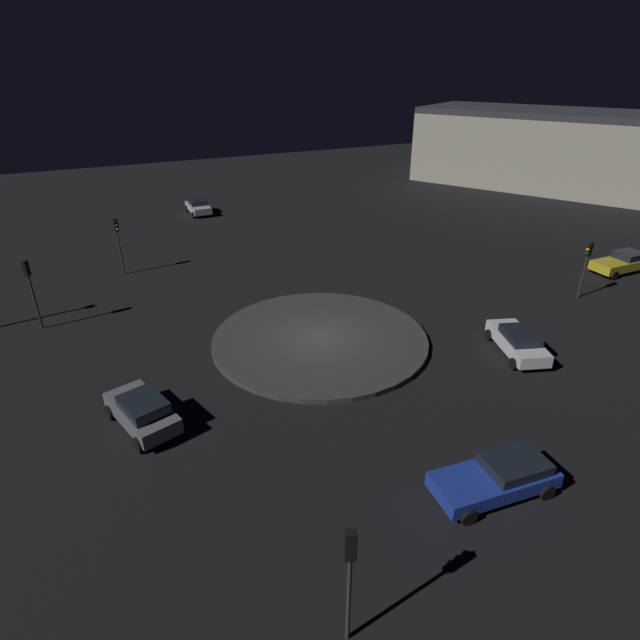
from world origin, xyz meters
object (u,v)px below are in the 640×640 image
object	(u,v)px
traffic_light_southeast	(350,565)
traffic_light_southwest	(30,281)
car_yellow	(622,262)
store_building	(546,149)
car_grey	(142,411)
car_blue	(498,477)
car_silver	(198,207)
traffic_light_southwest_near	(118,235)
traffic_light_north	(587,259)
car_white	(518,341)

from	to	relation	value
traffic_light_southeast	traffic_light_southwest	bearing A→B (deg)	40.78
car_yellow	traffic_light_southeast	world-z (taller)	traffic_light_southeast
traffic_light_southeast	store_building	distance (m)	62.00
car_grey	car_blue	xyz separation A→B (m)	(9.38, 11.02, -0.11)
car_grey	store_building	size ratio (longest dim) A/B	0.14
car_blue	traffic_light_southeast	distance (m)	8.12
traffic_light_southeast	traffic_light_southwest	xyz separation A→B (m)	(-23.60, -7.59, 0.07)
car_silver	traffic_light_southwest_near	xyz separation A→B (m)	(13.95, -8.88, 2.22)
car_blue	car_yellow	bearing A→B (deg)	-145.97
store_building	traffic_light_north	bearing A→B (deg)	107.82
car_silver	car_grey	bearing A→B (deg)	161.46
traffic_light_southeast	traffic_light_southwest_near	world-z (taller)	traffic_light_southwest_near
car_grey	car_blue	size ratio (longest dim) A/B	0.91
car_yellow	traffic_light_southwest_near	xyz separation A→B (m)	(-15.37, -33.21, 2.20)
car_blue	store_building	xyz separation A→B (m)	(-36.73, 40.67, 3.70)
car_grey	traffic_light_north	xyz separation A→B (m)	(-1.42, 27.94, 1.93)
car_silver	traffic_light_southwest	distance (m)	25.35
car_silver	car_yellow	size ratio (longest dim) A/B	0.92
traffic_light_southeast	traffic_light_southwest_near	bearing A→B (deg)	27.05
traffic_light_southwest_near	store_building	world-z (taller)	store_building
traffic_light_north	traffic_light_southwest_near	bearing A→B (deg)	-26.42
car_blue	traffic_light_north	bearing A→B (deg)	-141.78
store_building	car_yellow	bearing A→B (deg)	114.86
car_grey	store_building	distance (m)	58.59
car_white	car_yellow	bearing A→B (deg)	128.73
traffic_light_north	car_white	bearing A→B (deg)	28.83
traffic_light_southwest	traffic_light_north	world-z (taller)	traffic_light_southwest
traffic_light_north	store_building	distance (m)	35.20
traffic_light_southwest	car_grey	bearing A→B (deg)	-40.63
car_silver	traffic_light_southwest	world-z (taller)	traffic_light_southwest
car_grey	car_yellow	xyz separation A→B (m)	(-3.35, 34.61, -0.06)
traffic_light_southwest_near	traffic_light_southeast	bearing A→B (deg)	-25.51
car_white	traffic_light_southwest_near	size ratio (longest dim) A/B	1.12
traffic_light_southwest_near	car_grey	bearing A→B (deg)	-33.89
car_blue	traffic_light_north	distance (m)	20.17
traffic_light_southeast	traffic_light_southwest	distance (m)	24.79
car_white	car_blue	xyz separation A→B (m)	(7.15, -7.95, -0.04)
car_silver	car_yellow	bearing A→B (deg)	-141.39
car_white	traffic_light_southwest_near	world-z (taller)	traffic_light_southwest_near
traffic_light_southwest	traffic_light_southwest_near	distance (m)	8.74
car_white	car_grey	world-z (taller)	car_grey
traffic_light_north	traffic_light_southwest_near	world-z (taller)	traffic_light_southwest_near
car_silver	traffic_light_southwest	size ratio (longest dim) A/B	0.95
car_white	car_grey	bearing A→B (deg)	-77.62
car_yellow	traffic_light_north	size ratio (longest dim) A/B	1.13
traffic_light_southwest	traffic_light_north	distance (m)	33.61
car_white	car_yellow	xyz separation A→B (m)	(-5.58, 15.64, 0.02)
traffic_light_southwest_near	store_building	bearing A→B (deg)	70.11
car_grey	traffic_light_southeast	bearing A→B (deg)	-179.52
car_yellow	store_building	world-z (taller)	store_building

